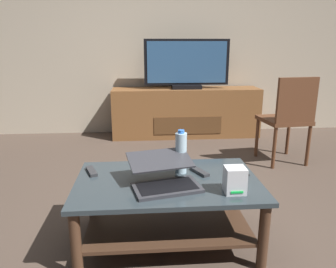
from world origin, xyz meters
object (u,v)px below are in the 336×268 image
dining_chair (289,116)px  router_box (235,180)px  laptop (164,176)px  water_bottle_near (181,153)px  tv_remote (199,172)px  television (187,65)px  media_cabinet (186,112)px  soundbar_remote (92,171)px  cell_phone (238,173)px  coffee_table (167,199)px

dining_chair → router_box: size_ratio=6.18×
laptop → router_box: 0.40m
water_bottle_near → tv_remote: (0.12, -0.02, -0.12)m
television → media_cabinet: bearing=90.0°
water_bottle_near → soundbar_remote: (-0.57, 0.04, -0.12)m
cell_phone → laptop: bearing=168.4°
television → soundbar_remote: 2.53m
cell_phone → soundbar_remote: 0.94m
media_cabinet → dining_chair: dining_chair is taller
television → soundbar_remote: size_ratio=6.93×
soundbar_remote → media_cabinet: bearing=48.4°
tv_remote → media_cabinet: bearing=58.3°
cell_phone → soundbar_remote: soundbar_remote is taller
coffee_table → water_bottle_near: (0.10, 0.11, 0.27)m
router_box → water_bottle_near: 0.41m
laptop → cell_phone: (0.48, 0.14, -0.05)m
media_cabinet → cell_phone: 2.41m
cell_phone → television: bearing=62.5°
cell_phone → tv_remote: (-0.24, 0.02, 0.01)m
tv_remote → laptop: bearing=-171.7°
soundbar_remote → cell_phone: bearing=-25.2°
media_cabinet → water_bottle_near: 2.40m
television → router_box: bearing=-91.8°
laptop → soundbar_remote: bearing=153.6°
coffee_table → cell_phone: size_ratio=7.93×
cell_phone → soundbar_remote: size_ratio=0.88×
coffee_table → router_box: size_ratio=7.48×
media_cabinet → cell_phone: (0.01, -2.41, 0.11)m
router_box → tv_remote: 0.33m
television → soundbar_remote: bearing=-111.8°
coffee_table → television: (0.44, 2.46, 0.66)m
laptop → router_box: bearing=-18.5°
television → water_bottle_near: bearing=-98.5°
router_box → soundbar_remote: router_box is taller
router_box → tv_remote: bearing=116.4°
media_cabinet → soundbar_remote: media_cabinet is taller
coffee_table → soundbar_remote: bearing=162.4°
media_cabinet → dining_chair: size_ratio=2.14×
laptop → dining_chair: bearing=45.4°
tv_remote → water_bottle_near: bearing=142.3°
router_box → water_bottle_near: size_ratio=0.53×
media_cabinet → router_box: size_ratio=13.25×
coffee_table → laptop: size_ratio=2.49×
laptop → water_bottle_near: size_ratio=1.59×
media_cabinet → soundbar_remote: (-0.92, -2.33, 0.11)m
tv_remote → coffee_table: bearing=177.0°
coffee_table → television: 2.58m
dining_chair → water_bottle_near: (-1.25, -1.20, 0.05)m
dining_chair → soundbar_remote: dining_chair is taller
laptop → router_box: size_ratio=3.01×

